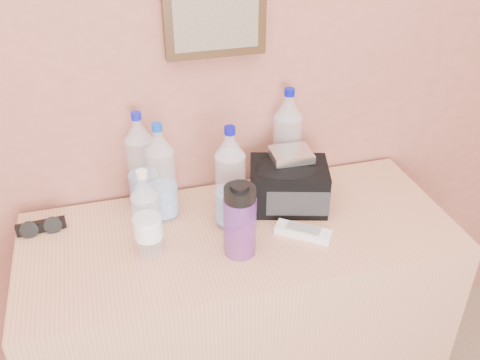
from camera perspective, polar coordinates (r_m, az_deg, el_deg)
name	(u,v)px	position (r m, az deg, el deg)	size (l,w,h in m)	color
picture_frame	(215,14)	(1.60, -2.67, 17.28)	(0.30, 0.03, 0.25)	#382311
dresser	(240,325)	(1.90, 0.02, -15.23)	(1.31, 0.55, 0.82)	tan
pet_large_a	(162,177)	(1.63, -8.37, 0.29)	(0.09, 0.09, 0.32)	silver
pet_large_b	(142,165)	(1.69, -10.45, 1.54)	(0.09, 0.09, 0.32)	white
pet_large_c	(287,143)	(1.78, 5.02, 3.90)	(0.09, 0.09, 0.35)	silver
pet_large_d	(230,183)	(1.57, -1.04, -0.33)	(0.09, 0.09, 0.33)	silver
pet_small	(147,217)	(1.50, -9.92, -3.92)	(0.08, 0.08, 0.27)	silver
nalgene_bottle	(240,220)	(1.48, -0.02, -4.27)	(0.09, 0.09, 0.23)	#6C2C8E
sunglasses	(41,226)	(1.72, -20.45, -4.66)	(0.14, 0.05, 0.04)	black
ac_remote	(303,232)	(1.61, 6.75, -5.53)	(0.17, 0.05, 0.02)	white
toiletry_bag	(288,183)	(1.70, 5.19, -0.35)	(0.24, 0.17, 0.16)	black
foil_packet	(291,155)	(1.66, 5.48, 2.72)	(0.12, 0.10, 0.03)	silver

